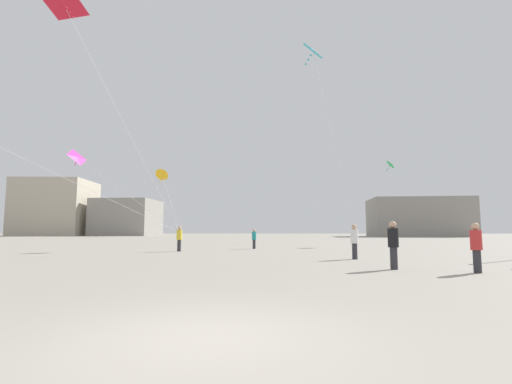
{
  "coord_description": "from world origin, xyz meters",
  "views": [
    {
      "loc": [
        0.91,
        -5.16,
        1.47
      ],
      "look_at": [
        0.0,
        21.44,
        4.22
      ],
      "focal_mm": 25.9,
      "sensor_mm": 36.0,
      "label": 1
    }
  ],
  "objects_px": {
    "kite_magenta_delta": "(79,158)",
    "person_in_teal": "(254,238)",
    "kite_emerald_diamond": "(389,165)",
    "person_in_white": "(354,240)",
    "building_right_hall": "(418,217)",
    "kite_crimson_delta": "(66,10)",
    "person_in_yellow": "(179,237)",
    "person_in_black": "(393,243)",
    "building_centre_hall": "(128,218)",
    "person_in_red": "(476,245)",
    "kite_amber_diamond": "(162,175)",
    "kite_cyan_delta": "(314,53)",
    "building_left_hall": "(56,208)"
  },
  "relations": [
    {
      "from": "person_in_black",
      "to": "kite_crimson_delta",
      "type": "bearing_deg",
      "value": 32.16
    },
    {
      "from": "kite_magenta_delta",
      "to": "person_in_teal",
      "type": "bearing_deg",
      "value": 12.71
    },
    {
      "from": "person_in_red",
      "to": "building_right_hall",
      "type": "height_order",
      "value": "building_right_hall"
    },
    {
      "from": "person_in_red",
      "to": "building_centre_hall",
      "type": "bearing_deg",
      "value": -135.51
    },
    {
      "from": "person_in_white",
      "to": "building_right_hall",
      "type": "distance_m",
      "value": 72.95
    },
    {
      "from": "person_in_white",
      "to": "person_in_black",
      "type": "height_order",
      "value": "person_in_black"
    },
    {
      "from": "kite_emerald_diamond",
      "to": "kite_cyan_delta",
      "type": "height_order",
      "value": "kite_cyan_delta"
    },
    {
      "from": "person_in_red",
      "to": "person_in_yellow",
      "type": "distance_m",
      "value": 18.26
    },
    {
      "from": "kite_cyan_delta",
      "to": "building_centre_hall",
      "type": "height_order",
      "value": "kite_cyan_delta"
    },
    {
      "from": "person_in_teal",
      "to": "person_in_red",
      "type": "bearing_deg",
      "value": 27.57
    },
    {
      "from": "person_in_black",
      "to": "kite_crimson_delta",
      "type": "distance_m",
      "value": 16.58
    },
    {
      "from": "person_in_red",
      "to": "person_in_yellow",
      "type": "xyz_separation_m",
      "value": [
        -13.38,
        12.42,
        0.01
      ]
    },
    {
      "from": "person_in_white",
      "to": "person_in_red",
      "type": "bearing_deg",
      "value": -162.78
    },
    {
      "from": "building_left_hall",
      "to": "kite_cyan_delta",
      "type": "bearing_deg",
      "value": -52.7
    },
    {
      "from": "person_in_teal",
      "to": "kite_amber_diamond",
      "type": "height_order",
      "value": "kite_amber_diamond"
    },
    {
      "from": "person_in_yellow",
      "to": "person_in_teal",
      "type": "bearing_deg",
      "value": 132.5
    },
    {
      "from": "person_in_red",
      "to": "kite_cyan_delta",
      "type": "relative_size",
      "value": 0.17
    },
    {
      "from": "person_in_yellow",
      "to": "kite_magenta_delta",
      "type": "bearing_deg",
      "value": -89.4
    },
    {
      "from": "building_right_hall",
      "to": "kite_emerald_diamond",
      "type": "bearing_deg",
      "value": -114.3
    },
    {
      "from": "kite_magenta_delta",
      "to": "building_centre_hall",
      "type": "xyz_separation_m",
      "value": [
        -23.9,
        71.64,
        -1.99
      ]
    },
    {
      "from": "building_centre_hall",
      "to": "kite_cyan_delta",
      "type": "bearing_deg",
      "value": -63.08
    },
    {
      "from": "building_left_hall",
      "to": "building_right_hall",
      "type": "height_order",
      "value": "building_left_hall"
    },
    {
      "from": "kite_amber_diamond",
      "to": "building_right_hall",
      "type": "xyz_separation_m",
      "value": [
        42.27,
        57.75,
        -1.39
      ]
    },
    {
      "from": "kite_amber_diamond",
      "to": "person_in_black",
      "type": "bearing_deg",
      "value": -46.58
    },
    {
      "from": "building_right_hall",
      "to": "person_in_white",
      "type": "bearing_deg",
      "value": -114.08
    },
    {
      "from": "kite_cyan_delta",
      "to": "kite_crimson_delta",
      "type": "relative_size",
      "value": 0.83
    },
    {
      "from": "person_in_teal",
      "to": "person_in_white",
      "type": "bearing_deg",
      "value": 28.52
    },
    {
      "from": "kite_cyan_delta",
      "to": "person_in_black",
      "type": "bearing_deg",
      "value": -62.42
    },
    {
      "from": "person_in_black",
      "to": "kite_crimson_delta",
      "type": "xyz_separation_m",
      "value": [
        -13.32,
        0.41,
        9.86
      ]
    },
    {
      "from": "person_in_black",
      "to": "person_in_teal",
      "type": "xyz_separation_m",
      "value": [
        -5.85,
        15.05,
        -0.13
      ]
    },
    {
      "from": "kite_cyan_delta",
      "to": "building_left_hall",
      "type": "distance_m",
      "value": 96.29
    },
    {
      "from": "person_in_red",
      "to": "kite_emerald_diamond",
      "type": "xyz_separation_m",
      "value": [
        4.81,
        23.47,
        6.97
      ]
    },
    {
      "from": "kite_cyan_delta",
      "to": "person_in_red",
      "type": "bearing_deg",
      "value": -48.75
    },
    {
      "from": "person_in_red",
      "to": "kite_cyan_delta",
      "type": "distance_m",
      "value": 12.18
    },
    {
      "from": "kite_emerald_diamond",
      "to": "kite_amber_diamond",
      "type": "distance_m",
      "value": 22.12
    },
    {
      "from": "kite_amber_diamond",
      "to": "person_in_red",
      "type": "bearing_deg",
      "value": -43.67
    },
    {
      "from": "kite_crimson_delta",
      "to": "person_in_yellow",
      "type": "bearing_deg",
      "value": 77.51
    },
    {
      "from": "person_in_teal",
      "to": "kite_magenta_delta",
      "type": "xyz_separation_m",
      "value": [
        -12.86,
        -2.9,
        5.88
      ]
    },
    {
      "from": "kite_crimson_delta",
      "to": "person_in_black",
      "type": "bearing_deg",
      "value": -1.76
    },
    {
      "from": "person_in_teal",
      "to": "building_left_hall",
      "type": "distance_m",
      "value": 85.91
    },
    {
      "from": "person_in_teal",
      "to": "kite_emerald_diamond",
      "type": "height_order",
      "value": "kite_emerald_diamond"
    },
    {
      "from": "person_in_white",
      "to": "building_right_hall",
      "type": "height_order",
      "value": "building_right_hall"
    },
    {
      "from": "person_in_black",
      "to": "kite_magenta_delta",
      "type": "relative_size",
      "value": 0.22
    },
    {
      "from": "kite_crimson_delta",
      "to": "building_left_hall",
      "type": "xyz_separation_m",
      "value": [
        -47.28,
        80.53,
        -3.62
      ]
    },
    {
      "from": "person_in_black",
      "to": "kite_magenta_delta",
      "type": "xyz_separation_m",
      "value": [
        -18.71,
        12.15,
        5.75
      ]
    },
    {
      "from": "person_in_white",
      "to": "kite_crimson_delta",
      "type": "xyz_separation_m",
      "value": [
        -12.98,
        -4.42,
        9.89
      ]
    },
    {
      "from": "kite_emerald_diamond",
      "to": "kite_amber_diamond",
      "type": "height_order",
      "value": "kite_emerald_diamond"
    },
    {
      "from": "person_in_white",
      "to": "person_in_teal",
      "type": "xyz_separation_m",
      "value": [
        -5.5,
        10.22,
        -0.1
      ]
    },
    {
      "from": "kite_amber_diamond",
      "to": "building_right_hall",
      "type": "distance_m",
      "value": 71.58
    },
    {
      "from": "person_in_black",
      "to": "kite_cyan_delta",
      "type": "xyz_separation_m",
      "value": [
        -2.29,
        4.39,
        9.73
      ]
    }
  ]
}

